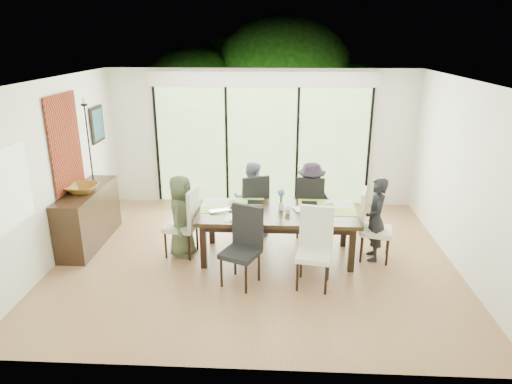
{
  "coord_description": "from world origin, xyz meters",
  "views": [
    {
      "loc": [
        0.35,
        -6.36,
        3.27
      ],
      "look_at": [
        0.0,
        0.25,
        1.0
      ],
      "focal_mm": 32.0,
      "sensor_mm": 36.0,
      "label": 1
    }
  ],
  "objects_px": {
    "table_top": "(278,213)",
    "person_right_end": "(376,220)",
    "chair_far_left": "(252,204)",
    "bowl": "(82,188)",
    "person_far_right": "(310,200)",
    "cup_b": "(288,211)",
    "chair_near_left": "(240,248)",
    "chair_far_right": "(310,205)",
    "laptop": "(221,212)",
    "chair_right_end": "(376,225)",
    "cup_a": "(233,204)",
    "sideboard": "(89,217)",
    "person_left_end": "(182,216)",
    "cup_c": "(330,207)",
    "person_far_left": "(251,199)",
    "vase": "(281,206)",
    "chair_left_end": "(181,221)",
    "chair_near_right": "(314,249)"
  },
  "relations": [
    {
      "from": "table_top",
      "to": "person_right_end",
      "type": "xyz_separation_m",
      "value": [
        1.48,
        0.0,
        -0.08
      ]
    },
    {
      "from": "chair_far_left",
      "to": "bowl",
      "type": "distance_m",
      "value": 2.75
    },
    {
      "from": "person_far_right",
      "to": "cup_b",
      "type": "distance_m",
      "value": 1.02
    },
    {
      "from": "table_top",
      "to": "bowl",
      "type": "height_order",
      "value": "bowl"
    },
    {
      "from": "person_far_right",
      "to": "chair_near_left",
      "type": "bearing_deg",
      "value": 52.79
    },
    {
      "from": "chair_far_right",
      "to": "laptop",
      "type": "xyz_separation_m",
      "value": [
        -1.4,
        -0.95,
        0.21
      ]
    },
    {
      "from": "chair_far_right",
      "to": "chair_near_left",
      "type": "distance_m",
      "value": 2.02
    },
    {
      "from": "chair_right_end",
      "to": "person_right_end",
      "type": "xyz_separation_m",
      "value": [
        -0.02,
        0.0,
        0.1
      ]
    },
    {
      "from": "laptop",
      "to": "cup_b",
      "type": "bearing_deg",
      "value": -23.72
    },
    {
      "from": "chair_far_right",
      "to": "cup_a",
      "type": "relative_size",
      "value": 8.87
    },
    {
      "from": "person_right_end",
      "to": "sideboard",
      "type": "relative_size",
      "value": 0.78
    },
    {
      "from": "chair_near_left",
      "to": "cup_a",
      "type": "xyz_separation_m",
      "value": [
        -0.2,
        1.02,
        0.25
      ]
    },
    {
      "from": "chair_right_end",
      "to": "laptop",
      "type": "xyz_separation_m",
      "value": [
        -2.35,
        -0.1,
        0.21
      ]
    },
    {
      "from": "cup_a",
      "to": "bowl",
      "type": "distance_m",
      "value": 2.41
    },
    {
      "from": "person_left_end",
      "to": "person_far_right",
      "type": "relative_size",
      "value": 1.0
    },
    {
      "from": "cup_c",
      "to": "chair_right_end",
      "type": "bearing_deg",
      "value": -8.13
    },
    {
      "from": "cup_b",
      "to": "laptop",
      "type": "bearing_deg",
      "value": 180.0
    },
    {
      "from": "person_far_left",
      "to": "cup_a",
      "type": "xyz_separation_m",
      "value": [
        -0.25,
        -0.68,
        0.15
      ]
    },
    {
      "from": "person_far_right",
      "to": "cup_a",
      "type": "height_order",
      "value": "person_far_right"
    },
    {
      "from": "chair_far_left",
      "to": "cup_a",
      "type": "height_order",
      "value": "chair_far_left"
    },
    {
      "from": "person_left_end",
      "to": "vase",
      "type": "bearing_deg",
      "value": -80.2
    },
    {
      "from": "person_right_end",
      "to": "person_far_right",
      "type": "distance_m",
      "value": 1.25
    },
    {
      "from": "table_top",
      "to": "cup_a",
      "type": "height_order",
      "value": "cup_a"
    },
    {
      "from": "chair_left_end",
      "to": "vase",
      "type": "relative_size",
      "value": 9.17
    },
    {
      "from": "cup_a",
      "to": "cup_c",
      "type": "xyz_separation_m",
      "value": [
        1.5,
        -0.05,
        0.0
      ]
    },
    {
      "from": "table_top",
      "to": "person_far_right",
      "type": "distance_m",
      "value": 1.0
    },
    {
      "from": "person_right_end",
      "to": "laptop",
      "type": "distance_m",
      "value": 2.34
    },
    {
      "from": "chair_near_left",
      "to": "vase",
      "type": "bearing_deg",
      "value": 83.2
    },
    {
      "from": "cup_b",
      "to": "sideboard",
      "type": "distance_m",
      "value": 3.29
    },
    {
      "from": "laptop",
      "to": "cup_a",
      "type": "height_order",
      "value": "cup_a"
    },
    {
      "from": "chair_far_right",
      "to": "cup_b",
      "type": "height_order",
      "value": "chair_far_right"
    },
    {
      "from": "person_far_left",
      "to": "cup_c",
      "type": "xyz_separation_m",
      "value": [
        1.25,
        -0.73,
        0.15
      ]
    },
    {
      "from": "chair_right_end",
      "to": "person_far_left",
      "type": "xyz_separation_m",
      "value": [
        -1.95,
        0.83,
        0.1
      ]
    },
    {
      "from": "chair_far_right",
      "to": "person_right_end",
      "type": "height_order",
      "value": "person_right_end"
    },
    {
      "from": "chair_near_left",
      "to": "table_top",
      "type": "bearing_deg",
      "value": 84.19
    },
    {
      "from": "chair_left_end",
      "to": "person_right_end",
      "type": "bearing_deg",
      "value": 98.2
    },
    {
      "from": "chair_right_end",
      "to": "cup_b",
      "type": "bearing_deg",
      "value": 107.03
    },
    {
      "from": "person_right_end",
      "to": "bowl",
      "type": "relative_size",
      "value": 2.64
    },
    {
      "from": "chair_far_left",
      "to": "person_right_end",
      "type": "height_order",
      "value": "person_right_end"
    },
    {
      "from": "cup_a",
      "to": "person_far_left",
      "type": "bearing_deg",
      "value": 69.81
    },
    {
      "from": "chair_near_right",
      "to": "bowl",
      "type": "bearing_deg",
      "value": 173.06
    },
    {
      "from": "chair_near_left",
      "to": "vase",
      "type": "xyz_separation_m",
      "value": [
        0.55,
        0.92,
        0.26
      ]
    },
    {
      "from": "person_right_end",
      "to": "person_far_left",
      "type": "height_order",
      "value": "same"
    },
    {
      "from": "chair_left_end",
      "to": "cup_c",
      "type": "bearing_deg",
      "value": 100.69
    },
    {
      "from": "person_far_left",
      "to": "chair_near_right",
      "type": "bearing_deg",
      "value": 122.62
    },
    {
      "from": "chair_far_left",
      "to": "person_far_left",
      "type": "relative_size",
      "value": 0.85
    },
    {
      "from": "chair_near_left",
      "to": "chair_far_right",
      "type": "bearing_deg",
      "value": 82.67
    },
    {
      "from": "person_far_left",
      "to": "chair_right_end",
      "type": "bearing_deg",
      "value": 160.37
    },
    {
      "from": "chair_right_end",
      "to": "chair_near_left",
      "type": "relative_size",
      "value": 1.0
    },
    {
      "from": "chair_right_end",
      "to": "chair_near_left",
      "type": "xyz_separation_m",
      "value": [
        -2.0,
        -0.87,
        0.0
      ]
    }
  ]
}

